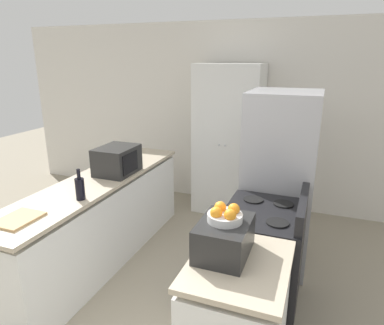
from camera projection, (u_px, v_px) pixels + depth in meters
wall_back at (231, 116)px, 4.95m from camera, size 7.00×0.06×2.60m
counter_left at (100, 221)px, 3.63m from camera, size 0.60×2.62×0.92m
pantry_cabinet at (228, 140)px, 4.71m from camera, size 0.88×0.61×2.04m
stove at (261, 259)px, 2.91m from camera, size 0.66×0.77×1.08m
refrigerator at (279, 181)px, 3.49m from camera, size 0.70×0.77×1.81m
microwave at (117, 160)px, 3.64m from camera, size 0.36×0.46×0.29m
wine_bottle at (80, 188)px, 2.97m from camera, size 0.08×0.08×0.28m
toaster_oven at (224, 238)px, 2.14m from camera, size 0.32×0.41×0.22m
fruit_bowl at (225, 215)px, 2.10m from camera, size 0.22×0.22×0.11m
cutting_board at (18, 219)px, 2.61m from camera, size 0.26×0.33×0.02m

